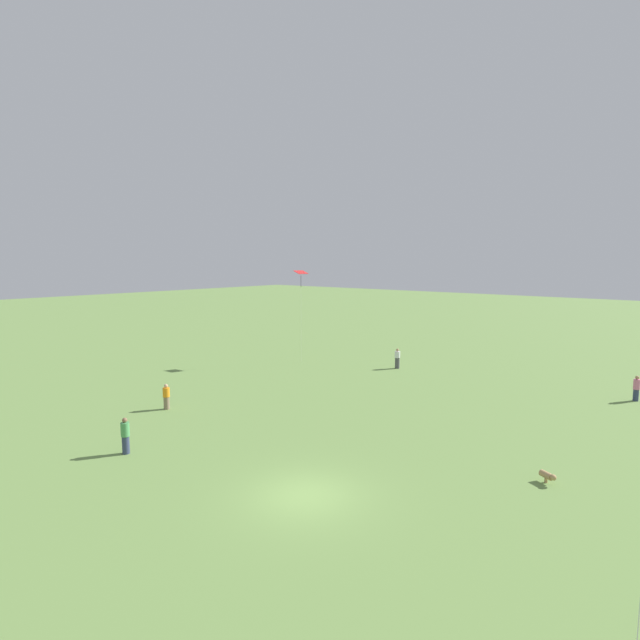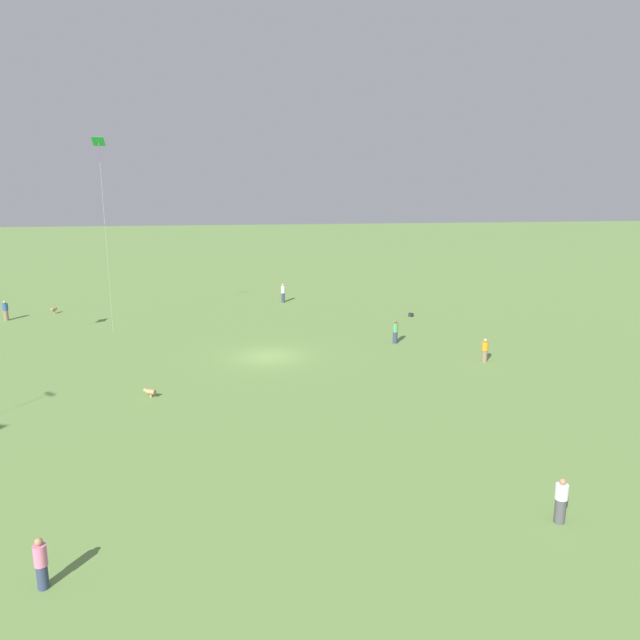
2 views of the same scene
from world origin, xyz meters
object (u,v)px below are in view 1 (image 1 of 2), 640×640
person_4 (636,389)px  person_3 (166,397)px  person_5 (397,359)px  dog_0 (548,476)px  person_1 (125,436)px  kite_3 (301,275)px

person_4 → person_3: bearing=153.9°
person_3 → person_5: 20.15m
person_4 → dog_0: (16.79, -0.91, -0.51)m
person_1 → person_5: size_ratio=1.03×
person_5 → kite_3: (3.33, -8.14, 7.16)m
kite_3 → dog_0: size_ratio=11.10×
person_4 → person_5: size_ratio=0.98×
person_1 → kite_3: (-21.60, -7.99, 7.12)m
person_3 → person_4: 30.68m
person_1 → person_5: 24.93m
kite_3 → dog_0: (11.99, 24.63, -7.67)m
person_1 → person_5: (-24.93, 0.15, -0.04)m
person_1 → dog_0: 19.23m
person_1 → person_4: bearing=-114.8°
person_5 → dog_0: bearing=-58.8°
person_1 → person_3: person_1 is taller
person_1 → kite_3: bearing=-60.9°
person_1 → person_3: bearing=-39.5°
kite_3 → person_3: bearing=-107.8°
person_4 → person_5: (1.48, -17.40, 0.01)m
person_4 → kite_3: kite_3 is taller
person_1 → person_4: 31.71m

